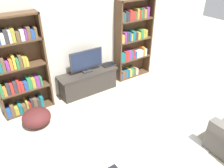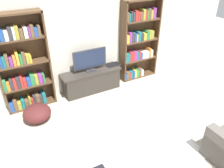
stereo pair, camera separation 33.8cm
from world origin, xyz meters
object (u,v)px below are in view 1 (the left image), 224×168
(bookshelf_right, at_px, (132,40))
(television, at_px, (86,61))
(beanbag_ottoman, at_px, (37,117))
(bookshelf_left, at_px, (18,69))
(tv_stand, at_px, (88,82))
(laptop, at_px, (109,65))

(bookshelf_right, xyz_separation_m, television, (-1.40, -0.08, -0.19))
(beanbag_ottoman, bearing_deg, bookshelf_left, 92.42)
(bookshelf_left, xyz_separation_m, bookshelf_right, (2.87, -0.00, 0.03))
(bookshelf_left, height_order, tv_stand, bookshelf_left)
(tv_stand, bearing_deg, beanbag_ottoman, -160.67)
(bookshelf_right, height_order, television, bookshelf_right)
(bookshelf_left, bearing_deg, television, -3.06)
(bookshelf_left, height_order, laptop, bookshelf_left)
(tv_stand, distance_m, beanbag_ottoman, 1.54)
(television, xyz_separation_m, beanbag_ottoman, (-1.45, -0.54, -0.66))
(tv_stand, distance_m, laptop, 0.68)
(bookshelf_left, bearing_deg, beanbag_ottoman, -87.58)
(television, height_order, beanbag_ottoman, television)
(laptop, height_order, beanbag_ottoman, laptop)
(bookshelf_left, height_order, television, bookshelf_left)
(tv_stand, xyz_separation_m, beanbag_ottoman, (-1.45, -0.51, -0.10))
(laptop, bearing_deg, bookshelf_right, 5.11)
(television, height_order, laptop, television)
(bookshelf_right, distance_m, laptop, 0.91)
(bookshelf_left, xyz_separation_m, tv_stand, (1.48, -0.11, -0.71))
(bookshelf_left, xyz_separation_m, laptop, (2.09, -0.07, -0.43))
(television, distance_m, beanbag_ottoman, 1.68)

